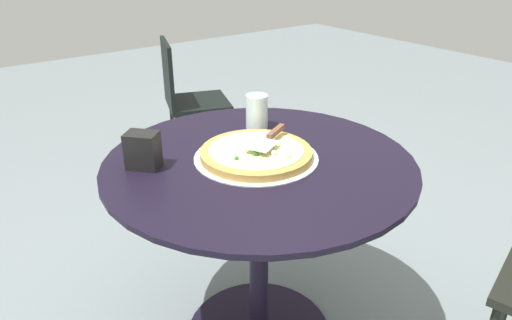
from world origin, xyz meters
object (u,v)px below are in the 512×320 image
Objects in this scene: drinking_cup at (257,112)px; patio_table at (259,214)px; patio_chair_far at (187,96)px; pizza_server at (269,138)px; napkin_dispenser at (143,150)px; pizza_on_tray at (256,154)px.

patio_table is at bearing -125.13° from drinking_cup.
drinking_cup is 1.28m from patio_chair_far.
pizza_server is 0.25× the size of patio_chair_far.
drinking_cup is 0.48m from napkin_dispenser.
patio_table is 2.49× the size of pizza_on_tray.
patio_table is 8.80× the size of napkin_dispenser.
pizza_server is 1.85× the size of napkin_dispenser.
pizza_on_tray is 0.48× the size of patio_chair_far.
drinking_cup is at bearing 52.76° from pizza_on_tray.
napkin_dispenser is 0.14× the size of patio_chair_far.
patio_table is 0.26m from pizza_server.
patio_chair_far is (0.82, 1.25, -0.31)m from napkin_dispenser.
patio_table is 1.51m from patio_chair_far.
drinking_cup reaches higher than napkin_dispenser.
drinking_cup reaches higher than pizza_server.
drinking_cup is (0.10, 0.20, 0.01)m from pizza_server.
napkin_dispenser reaches higher than patio_chair_far.
napkin_dispenser is (-0.48, -0.06, -0.01)m from drinking_cup.
pizza_server is at bearing 26.08° from napkin_dispenser.
drinking_cup is at bearing 63.65° from pizza_server.
napkin_dispenser is at bearing 154.15° from pizza_on_tray.
pizza_server is 1.50m from patio_chair_far.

